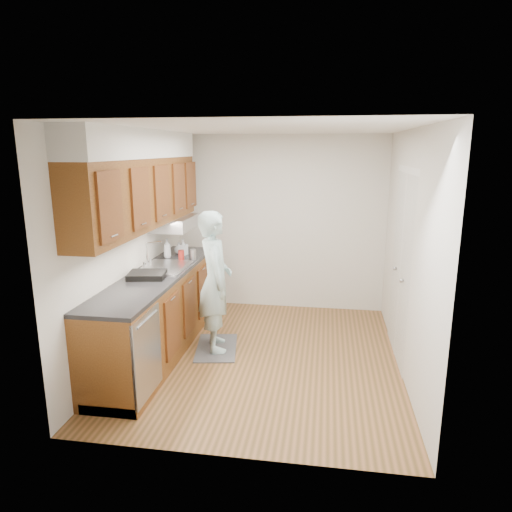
{
  "coord_description": "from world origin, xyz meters",
  "views": [
    {
      "loc": [
        0.66,
        -4.73,
        2.3
      ],
      "look_at": [
        -0.11,
        0.25,
        1.11
      ],
      "focal_mm": 32.0,
      "sensor_mm": 36.0,
      "label": 1
    }
  ],
  "objects": [
    {
      "name": "wall_left",
      "position": [
        -1.5,
        0.0,
        1.25
      ],
      "size": [
        0.02,
        3.5,
        2.5
      ],
      "primitive_type": "cube",
      "color": "silver",
      "rests_on": "floor"
    },
    {
      "name": "soap_bottle_c",
      "position": [
        -1.26,
        0.96,
        1.02
      ],
      "size": [
        0.16,
        0.16,
        0.15
      ],
      "primitive_type": "imported",
      "rotation": [
        0.0,
        0.0,
        1.01
      ],
      "color": "silver",
      "rests_on": "counter"
    },
    {
      "name": "person",
      "position": [
        -0.57,
        0.14,
        0.93
      ],
      "size": [
        0.62,
        0.76,
        1.84
      ],
      "primitive_type": "imported",
      "rotation": [
        0.0,
        0.0,
        1.91
      ],
      "color": "#AACDCF",
      "rests_on": "floor_mat"
    },
    {
      "name": "steel_can",
      "position": [
        -0.98,
        0.65,
        1.01
      ],
      "size": [
        0.09,
        0.09,
        0.13
      ],
      "primitive_type": "cylinder",
      "rotation": [
        0.0,
        0.0,
        -0.35
      ],
      "color": "#A5A5AA",
      "rests_on": "counter"
    },
    {
      "name": "counter",
      "position": [
        -1.2,
        -0.0,
        0.49
      ],
      "size": [
        0.64,
        2.8,
        1.3
      ],
      "color": "brown",
      "rests_on": "floor"
    },
    {
      "name": "wall_back",
      "position": [
        0.0,
        1.75,
        1.25
      ],
      "size": [
        3.0,
        0.02,
        2.5
      ],
      "primitive_type": "cube",
      "color": "silver",
      "rests_on": "floor"
    },
    {
      "name": "soda_can",
      "position": [
        -1.1,
        0.57,
        1.01
      ],
      "size": [
        0.1,
        0.1,
        0.13
      ],
      "primitive_type": "cylinder",
      "rotation": [
        0.0,
        0.0,
        0.4
      ],
      "color": "#B1251E",
      "rests_on": "counter"
    },
    {
      "name": "ceiling",
      "position": [
        0.0,
        0.0,
        2.5
      ],
      "size": [
        3.5,
        3.5,
        0.0
      ],
      "primitive_type": "plane",
      "rotation": [
        3.14,
        0.0,
        0.0
      ],
      "color": "white",
      "rests_on": "wall_left"
    },
    {
      "name": "soap_bottle_a",
      "position": [
        -1.33,
        0.71,
        1.06
      ],
      "size": [
        0.13,
        0.13,
        0.25
      ],
      "primitive_type": "imported",
      "rotation": [
        0.0,
        0.0,
        0.57
      ],
      "color": "silver",
      "rests_on": "counter"
    },
    {
      "name": "wall_right",
      "position": [
        1.5,
        0.0,
        1.25
      ],
      "size": [
        0.02,
        3.5,
        2.5
      ],
      "primitive_type": "cube",
      "color": "silver",
      "rests_on": "floor"
    },
    {
      "name": "dish_rack",
      "position": [
        -1.24,
        -0.21,
        0.97
      ],
      "size": [
        0.44,
        0.39,
        0.06
      ],
      "primitive_type": "cube",
      "rotation": [
        0.0,
        0.0,
        0.17
      ],
      "color": "black",
      "rests_on": "counter"
    },
    {
      "name": "soap_bottle_b",
      "position": [
        -1.18,
        0.89,
        1.05
      ],
      "size": [
        0.11,
        0.11,
        0.21
      ],
      "primitive_type": "imported",
      "rotation": [
        0.0,
        0.0,
        -0.18
      ],
      "color": "silver",
      "rests_on": "counter"
    },
    {
      "name": "floor_mat",
      "position": [
        -0.57,
        0.14,
        0.01
      ],
      "size": [
        0.58,
        0.85,
        0.01
      ],
      "primitive_type": "cube",
      "rotation": [
        0.0,
        0.0,
        0.16
      ],
      "color": "#575659",
      "rests_on": "floor"
    },
    {
      "name": "closet_door",
      "position": [
        1.49,
        0.3,
        1.02
      ],
      "size": [
        0.02,
        1.22,
        2.05
      ],
      "primitive_type": "cube",
      "color": "white",
      "rests_on": "wall_right"
    },
    {
      "name": "floor",
      "position": [
        0.0,
        0.0,
        0.0
      ],
      "size": [
        3.5,
        3.5,
        0.0
      ],
      "primitive_type": "plane",
      "color": "brown",
      "rests_on": "ground"
    },
    {
      "name": "upper_cabinets",
      "position": [
        -1.33,
        0.05,
        1.95
      ],
      "size": [
        0.47,
        2.8,
        1.21
      ],
      "color": "brown",
      "rests_on": "wall_left"
    }
  ]
}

